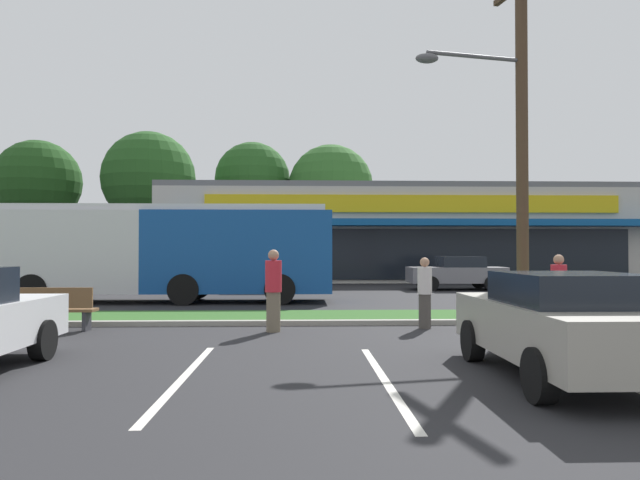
# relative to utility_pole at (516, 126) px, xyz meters

# --- Properties ---
(grass_median) EXTENTS (56.00, 2.20, 0.12)m
(grass_median) POSITION_rel_utility_pole_xyz_m (-4.57, 0.31, -4.84)
(grass_median) COLOR #2D5B23
(grass_median) RESTS_ON ground_plane
(curb_lip) EXTENTS (56.00, 0.24, 0.12)m
(curb_lip) POSITION_rel_utility_pole_xyz_m (-4.57, -0.91, -4.84)
(curb_lip) COLOR #99968C
(curb_lip) RESTS_ON ground_plane
(parking_stripe_0) EXTENTS (0.12, 4.80, 0.01)m
(parking_stripe_0) POSITION_rel_utility_pole_xyz_m (-7.06, -6.41, -4.89)
(parking_stripe_0) COLOR silver
(parking_stripe_0) RESTS_ON ground_plane
(parking_stripe_1) EXTENTS (0.12, 4.80, 0.01)m
(parking_stripe_1) POSITION_rel_utility_pole_xyz_m (-4.33, -6.68, -4.89)
(parking_stripe_1) COLOR silver
(parking_stripe_1) RESTS_ON ground_plane
(parking_stripe_2) EXTENTS (0.12, 4.80, 0.01)m
(parking_stripe_2) POSITION_rel_utility_pole_xyz_m (-1.29, -6.91, -4.89)
(parking_stripe_2) COLOR silver
(parking_stripe_2) RESTS_ON ground_plane
(storefront_building) EXTENTS (27.68, 12.96, 5.48)m
(storefront_building) POSITION_rel_utility_pole_xyz_m (0.58, 22.12, -2.15)
(storefront_building) COLOR #BCB7AD
(storefront_building) RESTS_ON ground_plane
(tree_far_left) EXTENTS (6.14, 6.14, 9.79)m
(tree_far_left) POSITION_rel_utility_pole_xyz_m (-24.57, 28.54, 1.80)
(tree_far_left) COLOR #473323
(tree_far_left) RESTS_ON ground_plane
(tree_left) EXTENTS (6.95, 6.95, 10.68)m
(tree_left) POSITION_rel_utility_pole_xyz_m (-16.85, 29.64, 2.30)
(tree_left) COLOR #473323
(tree_left) RESTS_ON ground_plane
(tree_mid_left) EXTENTS (6.14, 6.14, 10.64)m
(tree_mid_left) POSITION_rel_utility_pole_xyz_m (-9.39, 33.38, 2.64)
(tree_mid_left) COLOR #473323
(tree_mid_left) RESTS_ON ground_plane
(tree_mid) EXTENTS (6.90, 6.90, 10.37)m
(tree_mid) POSITION_rel_utility_pole_xyz_m (-2.99, 32.81, 2.01)
(tree_mid) COLOR #473323
(tree_mid) RESTS_ON ground_plane
(utility_pole) EXTENTS (3.14, 2.37, 9.12)m
(utility_pole) POSITION_rel_utility_pole_xyz_m (0.00, 0.00, 0.00)
(utility_pole) COLOR #4C3826
(utility_pole) RESTS_ON ground_plane
(city_bus) EXTENTS (11.23, 2.69, 3.25)m
(city_bus) POSITION_rel_utility_pole_xyz_m (-10.02, 5.42, -3.13)
(city_bus) COLOR #144793
(city_bus) RESTS_ON ground_plane
(bus_stop_bench) EXTENTS (1.60, 0.45, 0.95)m
(bus_stop_bench) POSITION_rel_utility_pole_xyz_m (-10.70, -1.74, -4.39)
(bus_stop_bench) COLOR brown
(bus_stop_bench) RESTS_ON ground_plane
(car_2) EXTENTS (4.20, 2.00, 1.48)m
(car_2) POSITION_rel_utility_pole_xyz_m (1.53, 11.34, -4.13)
(car_2) COLOR slate
(car_2) RESTS_ON ground_plane
(car_3) EXTENTS (4.73, 1.92, 1.41)m
(car_3) POSITION_rel_utility_pole_xyz_m (-6.73, 10.63, -4.16)
(car_3) COLOR slate
(car_3) RESTS_ON ground_plane
(car_5) EXTENTS (1.94, 4.16, 1.44)m
(car_5) POSITION_rel_utility_pole_xyz_m (-1.89, -6.72, -4.15)
(car_5) COLOR #9E998C
(car_5) RESTS_ON ground_plane
(pedestrian_near_bench) EXTENTS (0.33, 0.33, 1.65)m
(pedestrian_near_bench) POSITION_rel_utility_pole_xyz_m (0.12, -2.08, -4.07)
(pedestrian_near_bench) COLOR black
(pedestrian_near_bench) RESTS_ON ground_plane
(pedestrian_by_pole) EXTENTS (0.35, 0.35, 1.76)m
(pedestrian_by_pole) POSITION_rel_utility_pole_xyz_m (-6.04, -1.95, -4.01)
(pedestrian_by_pole) COLOR #726651
(pedestrian_by_pole) RESTS_ON ground_plane
(pedestrian_mid) EXTENTS (0.32, 0.32, 1.59)m
(pedestrian_mid) POSITION_rel_utility_pole_xyz_m (-2.68, -1.54, -4.10)
(pedestrian_mid) COLOR #47423D
(pedestrian_mid) RESTS_ON ground_plane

